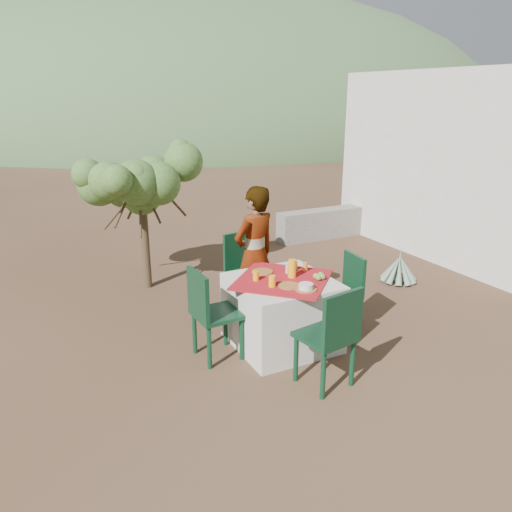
{
  "coord_description": "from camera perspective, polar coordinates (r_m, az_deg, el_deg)",
  "views": [
    {
      "loc": [
        -2.04,
        -4.26,
        2.64
      ],
      "look_at": [
        0.32,
        0.44,
        0.92
      ],
      "focal_mm": 35.0,
      "sensor_mm": 36.0,
      "label": 1
    }
  ],
  "objects": [
    {
      "name": "shrub_tree",
      "position": [
        7.01,
        -12.64,
        7.51
      ],
      "size": [
        1.51,
        1.48,
        1.77
      ],
      "color": "#483624",
      "rests_on": "ground"
    },
    {
      "name": "chair_near",
      "position": [
        4.65,
        8.67,
        -8.78
      ],
      "size": [
        0.53,
        0.53,
        1.0
      ],
      "rotation": [
        0.0,
        0.0,
        3.31
      ],
      "color": "black",
      "rests_on": "ground"
    },
    {
      "name": "chair_right",
      "position": [
        5.82,
        10.11,
        -3.74
      ],
      "size": [
        0.45,
        0.45,
        0.9
      ],
      "rotation": [
        0.0,
        0.0,
        4.62
      ],
      "color": "black",
      "rests_on": "ground"
    },
    {
      "name": "hill_far_right",
      "position": [
        58.61,
        4.41,
        15.51
      ],
      "size": [
        36.0,
        36.0,
        14.0
      ],
      "primitive_type": "ellipsoid",
      "color": "gray",
      "rests_on": "ground"
    },
    {
      "name": "person",
      "position": [
        5.91,
        -0.14,
        0.17
      ],
      "size": [
        0.69,
        0.55,
        1.64
      ],
      "primitive_type": "imported",
      "rotation": [
        0.0,
        0.0,
        3.43
      ],
      "color": "#8C6651",
      "rests_on": "ground"
    },
    {
      "name": "glass_near",
      "position": [
        5.08,
        1.86,
        -2.9
      ],
      "size": [
        0.07,
        0.07,
        0.12
      ],
      "primitive_type": "cylinder",
      "color": "#FAA60F",
      "rests_on": "table"
    },
    {
      "name": "napkin_holder",
      "position": [
        5.47,
        3.83,
        -1.53
      ],
      "size": [
        0.07,
        0.04,
        0.09
      ],
      "primitive_type": "cube",
      "rotation": [
        0.0,
        0.0,
        -0.03
      ],
      "color": "silver",
      "rests_on": "table"
    },
    {
      "name": "guesthouse",
      "position": [
        9.81,
        25.17,
        9.77
      ],
      "size": [
        3.2,
        4.2,
        3.0
      ],
      "primitive_type": "cube",
      "color": "beige",
      "rests_on": "ground"
    },
    {
      "name": "agave",
      "position": [
        7.57,
        16.03,
        -1.48
      ],
      "size": [
        0.53,
        0.54,
        0.57
      ],
      "rotation": [
        0.0,
        0.0,
        -0.4
      ],
      "color": "gray",
      "rests_on": "ground"
    },
    {
      "name": "chair_left",
      "position": [
        5.11,
        -5.32,
        -6.21
      ],
      "size": [
        0.48,
        0.48,
        0.98
      ],
      "rotation": [
        0.0,
        0.0,
        1.63
      ],
      "color": "black",
      "rests_on": "ground"
    },
    {
      "name": "chair_far",
      "position": [
        6.31,
        -1.32,
        -1.3
      ],
      "size": [
        0.52,
        0.52,
        0.98
      ],
      "rotation": [
        0.0,
        0.0,
        0.17
      ],
      "color": "black",
      "rests_on": "ground"
    },
    {
      "name": "plate_near",
      "position": [
        5.11,
        3.8,
        -3.4
      ],
      "size": [
        0.22,
        0.22,
        0.01
      ],
      "primitive_type": "cylinder",
      "color": "brown",
      "rests_on": "table"
    },
    {
      "name": "table",
      "position": [
        5.45,
        2.99,
        -6.41
      ],
      "size": [
        1.3,
        1.3,
        0.76
      ],
      "color": "beige",
      "rests_on": "ground"
    },
    {
      "name": "hill_near_right",
      "position": [
        42.72,
        -7.62,
        14.45
      ],
      "size": [
        48.0,
        48.0,
        20.0
      ],
      "primitive_type": "ellipsoid",
      "color": "#34522E",
      "rests_on": "ground"
    },
    {
      "name": "fruit_cluster",
      "position": [
        5.32,
        7.24,
        -2.32
      ],
      "size": [
        0.13,
        0.12,
        0.07
      ],
      "color": "olive",
      "rests_on": "table"
    },
    {
      "name": "jar_right",
      "position": [
        5.58,
        4.45,
        -1.09
      ],
      "size": [
        0.06,
        0.06,
        0.1
      ],
      "primitive_type": "cylinder",
      "color": "orange",
      "rests_on": "table"
    },
    {
      "name": "jar_left",
      "position": [
        5.55,
        5.62,
        -1.23
      ],
      "size": [
        0.06,
        0.06,
        0.1
      ],
      "primitive_type": "cylinder",
      "color": "orange",
      "rests_on": "table"
    },
    {
      "name": "white_bowl",
      "position": [
        5.03,
        5.72,
        -3.46
      ],
      "size": [
        0.15,
        0.15,
        0.05
      ],
      "primitive_type": "cylinder",
      "color": "silver",
      "rests_on": "bowl_plate"
    },
    {
      "name": "glass_far",
      "position": [
        5.25,
        -0.01,
        -2.27
      ],
      "size": [
        0.06,
        0.06,
        0.1
      ],
      "primitive_type": "cylinder",
      "color": "#FAA60F",
      "rests_on": "table"
    },
    {
      "name": "ground",
      "position": [
        5.41,
        -0.93,
        -11.11
      ],
      "size": [
        160.0,
        160.0,
        0.0
      ],
      "primitive_type": "plane",
      "color": "#392319",
      "rests_on": "ground"
    },
    {
      "name": "plate_far",
      "position": [
        5.5,
        0.72,
        -1.8
      ],
      "size": [
        0.24,
        0.24,
        0.01
      ],
      "primitive_type": "cylinder",
      "color": "brown",
      "rests_on": "table"
    },
    {
      "name": "juice_pitcher",
      "position": [
        5.34,
        4.16,
        -1.44
      ],
      "size": [
        0.09,
        0.09,
        0.2
      ],
      "primitive_type": "cylinder",
      "color": "#FAA60F",
      "rests_on": "table"
    },
    {
      "name": "bowl_plate",
      "position": [
        5.04,
        5.71,
        -3.81
      ],
      "size": [
        0.22,
        0.22,
        0.01
      ],
      "primitive_type": "cylinder",
      "color": "brown",
      "rests_on": "table"
    },
    {
      "name": "stone_wall",
      "position": [
        9.8,
        9.47,
        3.91
      ],
      "size": [
        2.6,
        0.35,
        0.55
      ],
      "primitive_type": "cube",
      "color": "gray",
      "rests_on": "ground"
    }
  ]
}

